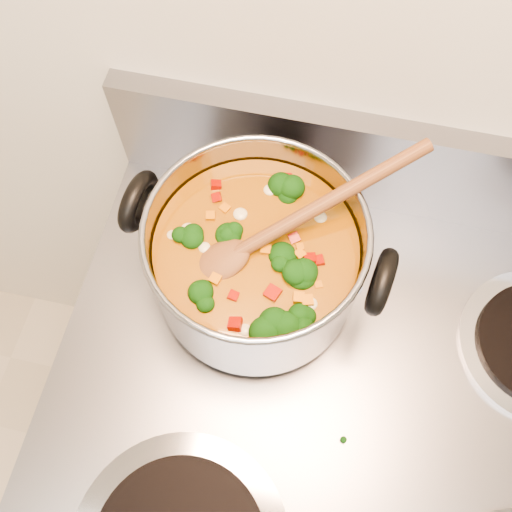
# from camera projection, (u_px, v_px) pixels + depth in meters

# --- Properties ---
(electric_range) EXTENTS (0.80, 0.72, 1.08)m
(electric_range) POSITION_uv_depth(u_px,v_px,m) (328.00, 470.00, 1.08)
(electric_range) COLOR gray
(electric_range) RESTS_ON ground
(stockpot) EXTENTS (0.32, 0.25, 0.15)m
(stockpot) POSITION_uv_depth(u_px,v_px,m) (256.00, 259.00, 0.67)
(stockpot) COLOR gray
(stockpot) RESTS_ON electric_range
(wooden_spoon) EXTENTS (0.25, 0.21, 0.10)m
(wooden_spoon) POSITION_uv_depth(u_px,v_px,m) (273.00, 233.00, 0.63)
(wooden_spoon) COLOR brown
(wooden_spoon) RESTS_ON stockpot
(cooktop_crumbs) EXTENTS (0.03, 0.36, 0.01)m
(cooktop_crumbs) POSITION_uv_depth(u_px,v_px,m) (185.00, 319.00, 0.73)
(cooktop_crumbs) COLOR black
(cooktop_crumbs) RESTS_ON electric_range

